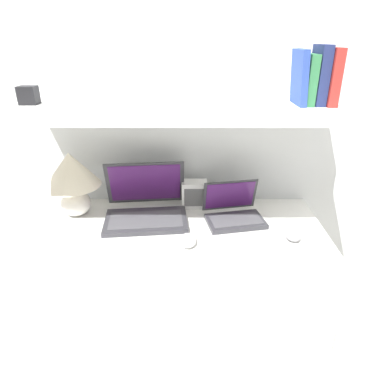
% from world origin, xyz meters
% --- Properties ---
extents(wall_back, '(6.00, 0.05, 2.40)m').
position_xyz_m(wall_back, '(0.00, 0.63, 1.20)').
color(wall_back, silver).
rests_on(wall_back, ground_plane).
extents(desk, '(1.26, 0.57, 0.77)m').
position_xyz_m(desk, '(0.00, 0.28, 0.38)').
color(desk, white).
rests_on(desk, ground_plane).
extents(back_riser, '(1.26, 0.04, 1.25)m').
position_xyz_m(back_riser, '(0.00, 0.59, 0.62)').
color(back_riser, silver).
rests_on(back_riser, ground_plane).
extents(shelf, '(1.26, 0.51, 0.03)m').
position_xyz_m(shelf, '(0.00, 0.35, 1.26)').
color(shelf, white).
rests_on(shelf, back_riser).
extents(table_lamp, '(0.25, 0.25, 0.30)m').
position_xyz_m(table_lamp, '(-0.46, 0.41, 0.96)').
color(table_lamp, white).
rests_on(table_lamp, desk).
extents(laptop_large, '(0.39, 0.33, 0.24)m').
position_xyz_m(laptop_large, '(-0.14, 0.38, 0.82)').
color(laptop_large, '#333338').
rests_on(laptop_large, desk).
extents(laptop_small, '(0.28, 0.24, 0.17)m').
position_xyz_m(laptop_small, '(0.25, 0.35, 0.80)').
color(laptop_small, '#333338').
rests_on(laptop_small, desk).
extents(computer_mouse, '(0.07, 0.10, 0.04)m').
position_xyz_m(computer_mouse, '(0.05, 0.16, 0.78)').
color(computer_mouse, white).
rests_on(computer_mouse, desk).
extents(second_mouse, '(0.07, 0.09, 0.04)m').
position_xyz_m(second_mouse, '(0.48, 0.19, 0.78)').
color(second_mouse, '#99999E').
rests_on(second_mouse, desk).
extents(router_box, '(0.12, 0.08, 0.13)m').
position_xyz_m(router_box, '(0.08, 0.49, 0.83)').
color(router_box, white).
rests_on(router_box, desk).
extents(book_red, '(0.03, 0.15, 0.20)m').
position_xyz_m(book_red, '(0.58, 0.35, 1.38)').
color(book_red, '#A82823').
rests_on(book_red, shelf).
extents(book_navy, '(0.04, 0.13, 0.21)m').
position_xyz_m(book_navy, '(0.54, 0.35, 1.38)').
color(book_navy, navy).
rests_on(book_navy, shelf).
extents(book_green, '(0.03, 0.13, 0.18)m').
position_xyz_m(book_green, '(0.50, 0.35, 1.37)').
color(book_green, '#2D7042').
rests_on(book_green, shelf).
extents(book_blue, '(0.04, 0.15, 0.20)m').
position_xyz_m(book_blue, '(0.47, 0.35, 1.37)').
color(book_blue, '#284293').
rests_on(book_blue, shelf).
extents(shelf_gadget, '(0.07, 0.05, 0.07)m').
position_xyz_m(shelf_gadget, '(-0.56, 0.35, 1.31)').
color(shelf_gadget, black).
rests_on(shelf_gadget, shelf).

